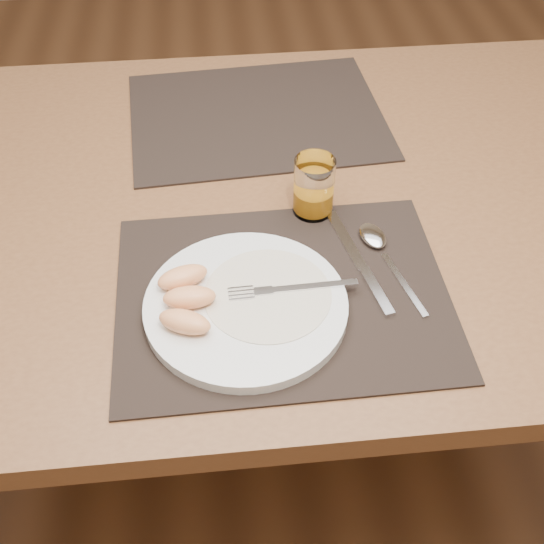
{
  "coord_description": "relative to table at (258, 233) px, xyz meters",
  "views": [
    {
      "loc": [
        -0.06,
        -0.84,
        1.44
      ],
      "look_at": [
        0.0,
        -0.19,
        0.77
      ],
      "focal_mm": 45.0,
      "sensor_mm": 36.0,
      "label": 1
    }
  ],
  "objects": [
    {
      "name": "placemat_near",
      "position": [
        0.02,
        -0.22,
        0.09
      ],
      "size": [
        0.45,
        0.36,
        0.0
      ],
      "primitive_type": "cube",
      "rotation": [
        0.0,
        0.0,
        0.01
      ],
      "color": "black",
      "rests_on": "table"
    },
    {
      "name": "plate",
      "position": [
        -0.04,
        -0.24,
        0.1
      ],
      "size": [
        0.27,
        0.27,
        0.02
      ],
      "primitive_type": "cylinder",
      "color": "white",
      "rests_on": "placemat_near"
    },
    {
      "name": "placemat_far",
      "position": [
        0.02,
        0.22,
        0.09
      ],
      "size": [
        0.47,
        0.38,
        0.0
      ],
      "primitive_type": "cube",
      "rotation": [
        0.0,
        0.0,
        0.07
      ],
      "color": "black",
      "rests_on": "table"
    },
    {
      "name": "plate_dressing",
      "position": [
        -0.01,
        -0.23,
        0.1
      ],
      "size": [
        0.17,
        0.17,
        0.0
      ],
      "color": "white",
      "rests_on": "plate"
    },
    {
      "name": "grapefruit_wedges",
      "position": [
        -0.11,
        -0.24,
        0.12
      ],
      "size": [
        0.08,
        0.13,
        0.03
      ],
      "color": "#FFA968",
      "rests_on": "plate"
    },
    {
      "name": "ground",
      "position": [
        0.0,
        0.0,
        -0.67
      ],
      "size": [
        5.0,
        5.0,
        0.0
      ],
      "primitive_type": "plane",
      "color": "brown",
      "rests_on": "ground"
    },
    {
      "name": "juice_glass",
      "position": [
        0.08,
        -0.05,
        0.13
      ],
      "size": [
        0.06,
        0.06,
        0.09
      ],
      "color": "white",
      "rests_on": "placemat_near"
    },
    {
      "name": "table",
      "position": [
        0.0,
        0.0,
        0.0
      ],
      "size": [
        1.4,
        0.9,
        0.75
      ],
      "color": "brown",
      "rests_on": "ground"
    },
    {
      "name": "fork",
      "position": [
        0.01,
        -0.23,
        0.11
      ],
      "size": [
        0.17,
        0.03,
        0.0
      ],
      "color": "silver",
      "rests_on": "plate"
    },
    {
      "name": "spoon",
      "position": [
        0.16,
        -0.14,
        0.09
      ],
      "size": [
        0.07,
        0.19,
        0.01
      ],
      "color": "silver",
      "rests_on": "placemat_near"
    },
    {
      "name": "knife",
      "position": [
        0.13,
        -0.19,
        0.09
      ],
      "size": [
        0.06,
        0.22,
        0.01
      ],
      "color": "silver",
      "rests_on": "placemat_near"
    }
  ]
}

